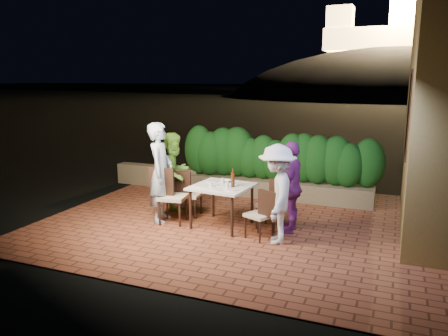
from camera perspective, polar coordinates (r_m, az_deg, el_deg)
The scene contains 31 objects.
ground at distance 7.85m, azimuth 0.89°, elevation -8.04°, with size 400.00×400.00×0.00m, color black.
terrace_floor at distance 8.31m, azimuth 2.13°, elevation -7.32°, with size 7.00×6.00×0.15m, color brown.
window_pane at distance 8.43m, azimuth 23.17°, elevation 6.48°, with size 0.08×1.00×1.40m, color black.
window_frame at distance 8.43m, azimuth 23.10°, elevation 6.48°, with size 0.06×1.15×1.55m, color black.
planter at distance 9.82m, azimuth 6.78°, elevation -2.73°, with size 4.20×0.55×0.40m, color #706547.
hedge at distance 9.67m, azimuth 6.89°, elevation 1.59°, with size 4.00×0.70×1.10m, color #124313, non-canonical shape.
parapet at distance 10.94m, azimuth -8.55°, elevation -1.02°, with size 2.20×0.30×0.50m, color #706547.
hill at distance 67.24m, azimuth 21.19°, elevation 5.17°, with size 52.00×40.00×22.00m, color black.
fortress at distance 67.37m, azimuth 22.13°, elevation 17.50°, with size 26.00×8.00×8.00m, color #FFCC7A, non-canonical shape.
dining_table at distance 7.87m, azimuth -0.27°, elevation -4.96°, with size 0.99×0.99×0.75m, color white, non-canonical shape.
plate_nw at distance 7.71m, azimuth -3.10°, elevation -2.38°, with size 0.23×0.23×0.01m, color white.
plate_sw at distance 8.07m, azimuth -1.55°, elevation -1.74°, with size 0.21×0.21×0.01m, color white.
plate_ne at distance 7.46m, azimuth 0.96°, elevation -2.84°, with size 0.23×0.23×0.01m, color white.
plate_se at distance 7.83m, azimuth 2.01°, elevation -2.15°, with size 0.20×0.20×0.01m, color white.
plate_centre at distance 7.75m, azimuth -0.28°, elevation -2.28°, with size 0.23×0.23×0.01m, color white.
plate_front at distance 7.47m, azimuth -1.02°, elevation -2.82°, with size 0.20×0.20×0.01m, color white.
glass_nw at distance 7.65m, azimuth -1.69°, elevation -2.14°, with size 0.06×0.06×0.10m, color silver.
glass_sw at distance 7.92m, azimuth -0.21°, elevation -1.67°, with size 0.06×0.06×0.10m, color silver.
glass_ne at distance 7.57m, azimuth 0.40°, elevation -2.26°, with size 0.06×0.06×0.10m, color silver.
glass_se at distance 7.86m, azimuth 1.17°, elevation -1.78°, with size 0.06×0.06×0.10m, color silver.
beer_bottle at distance 7.65m, azimuth 1.17°, elevation -1.26°, with size 0.06×0.06×0.33m, color #46220B, non-canonical shape.
bowl at distance 8.02m, azimuth 0.24°, elevation -1.70°, with size 0.18×0.18×0.04m, color white.
chair_left_front at distance 8.05m, azimuth -6.69°, elevation -3.63°, with size 0.47×0.47×1.02m, color black, non-canonical shape.
chair_left_back at distance 8.46m, azimuth -4.47°, elevation -3.38°, with size 0.40×0.40×0.87m, color black, non-canonical shape.
chair_right_front at distance 7.28m, azimuth 4.63°, elevation -5.98°, with size 0.39×0.39×0.85m, color black, non-canonical shape.
chair_right_back at distance 7.77m, azimuth 6.06°, elevation -4.63°, with size 0.42×0.42×0.91m, color black, non-canonical shape.
diner_blue at distance 8.10m, azimuth -8.28°, elevation -0.59°, with size 0.67×0.44×1.85m, color #A0B7CE.
diner_green at distance 8.57m, azimuth -6.47°, elevation -0.71°, with size 0.78×0.61×1.60m, color #81CE40.
diner_white at distance 7.03m, azimuth 6.93°, elevation -3.42°, with size 1.04×0.60×1.61m, color silver.
diner_purple at distance 7.58m, azimuth 8.77°, elevation -2.45°, with size 0.93×0.39×1.59m, color #7A287A.
parapet_lamp at distance 10.81m, azimuth -7.99°, elevation 0.58°, with size 0.10×0.10×0.14m, color orange.
Camera 1 is at (2.62, -6.91, 2.62)m, focal length 35.00 mm.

